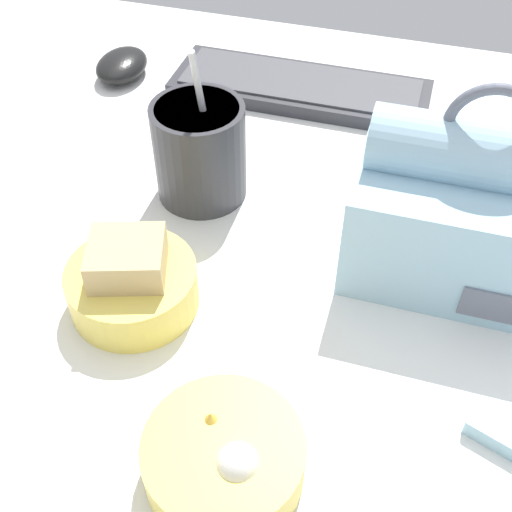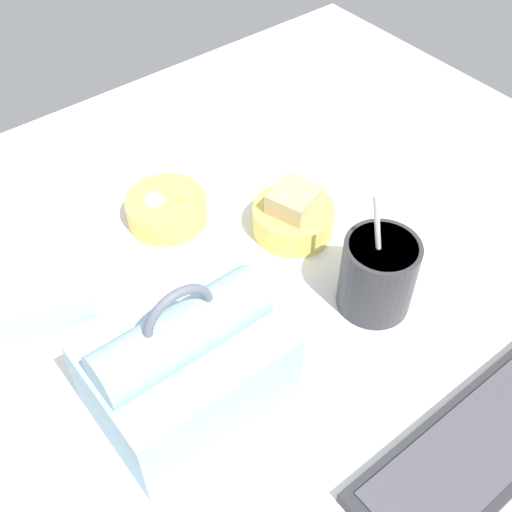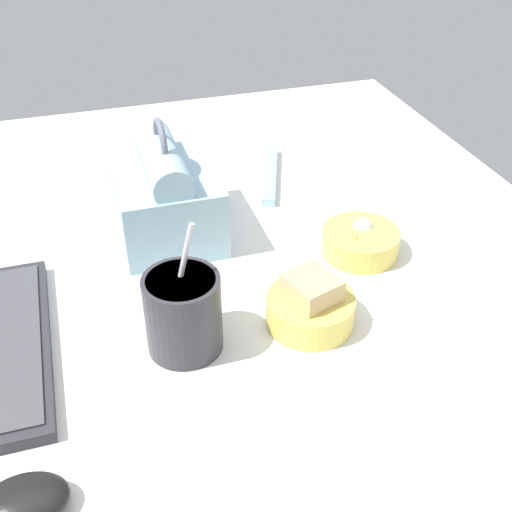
{
  "view_description": "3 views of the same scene",
  "coord_description": "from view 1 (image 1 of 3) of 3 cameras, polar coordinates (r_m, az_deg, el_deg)",
  "views": [
    {
      "loc": [
        7.32,
        -39.14,
        48.76
      ],
      "look_at": [
        -4.28,
        -0.16,
        7.0
      ],
      "focal_mm": 45.0,
      "sensor_mm": 36.0,
      "label": 1
    },
    {
      "loc": [
        32.1,
        45.87,
        70.11
      ],
      "look_at": [
        -4.28,
        -0.16,
        7.0
      ],
      "focal_mm": 45.0,
      "sensor_mm": 36.0,
      "label": 2
    },
    {
      "loc": [
        -76.74,
        22.08,
        60.41
      ],
      "look_at": [
        -4.28,
        -0.16,
        7.0
      ],
      "focal_mm": 45.0,
      "sensor_mm": 36.0,
      "label": 3
    }
  ],
  "objects": [
    {
      "name": "keyboard",
      "position": [
        0.89,
        3.94,
        14.69
      ],
      "size": [
        34.1,
        11.57,
        2.1
      ],
      "color": "#2D2D33",
      "rests_on": "desk_surface"
    },
    {
      "name": "bento_bowl_sandwich",
      "position": [
        0.6,
        -10.96,
        -2.3
      ],
      "size": [
        12.1,
        12.1,
        7.64
      ],
      "color": "#EFD65B",
      "rests_on": "desk_surface"
    },
    {
      "name": "desk_surface",
      "position": [
        0.62,
        3.84,
        -4.57
      ],
      "size": [
        140.0,
        110.0,
        2.0
      ],
      "color": "white",
      "rests_on": "ground"
    },
    {
      "name": "bento_bowl_snacks",
      "position": [
        0.5,
        -2.87,
        -17.37
      ],
      "size": [
        12.19,
        12.19,
        5.31
      ],
      "color": "#EFD65B",
      "rests_on": "desk_surface"
    },
    {
      "name": "lunch_bag",
      "position": [
        0.63,
        18.33,
        4.1
      ],
      "size": [
        21.03,
        16.1,
        20.05
      ],
      "color": "#9EC6DB",
      "rests_on": "desk_surface"
    },
    {
      "name": "computer_mouse",
      "position": [
        0.94,
        -11.85,
        16.27
      ],
      "size": [
        6.55,
        9.09,
        3.3
      ],
      "color": "black",
      "rests_on": "desk_surface"
    },
    {
      "name": "soup_cup",
      "position": [
        0.7,
        -5.02,
        9.37
      ],
      "size": [
        9.9,
        9.9,
        18.27
      ],
      "color": "#333338",
      "rests_on": "desk_surface"
    }
  ]
}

